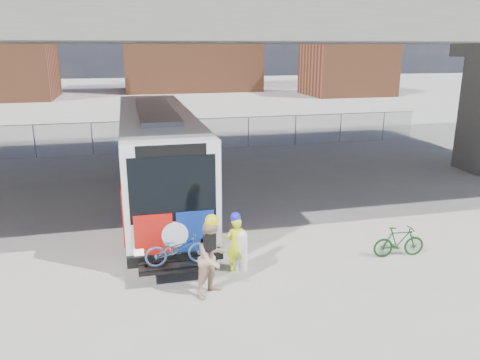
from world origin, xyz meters
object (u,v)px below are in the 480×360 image
object	(u,v)px
cyclist_hivis	(236,243)
cyclist_tan	(212,257)
bollard	(242,249)
bus	(157,150)
bike_parked	(399,242)

from	to	relation	value
cyclist_hivis	cyclist_tan	world-z (taller)	cyclist_tan
bollard	cyclist_tan	world-z (taller)	cyclist_tan
bus	bike_parked	xyz separation A→B (m)	(6.35, -6.58, -1.65)
bollard	cyclist_hivis	distance (m)	0.25
bike_parked	bollard	bearing A→B (deg)	92.36
cyclist_hivis	bike_parked	distance (m)	4.79
bus	cyclist_hivis	world-z (taller)	bus
cyclist_tan	bike_parked	xyz separation A→B (m)	(5.59, 0.82, -0.52)
cyclist_hivis	cyclist_tan	bearing A→B (deg)	42.63
cyclist_hivis	cyclist_tan	xyz separation A→B (m)	(-0.82, -1.07, 0.17)
bollard	bike_parked	world-z (taller)	bollard
bus	bollard	size ratio (longest dim) A/B	11.07
bus	bike_parked	size ratio (longest dim) A/B	8.42
bus	bollard	bearing A→B (deg)	-74.56
cyclist_tan	bike_parked	size ratio (longest dim) A/B	1.35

